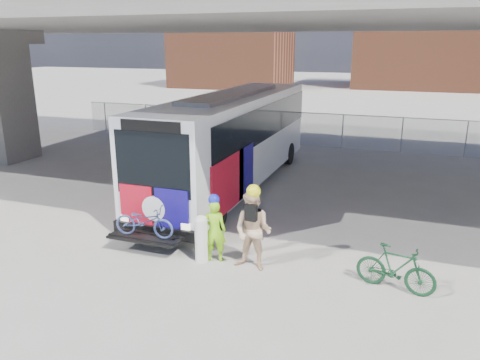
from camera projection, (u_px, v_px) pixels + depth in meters
The scene contains 9 objects.
ground at pixel (253, 223), 14.66m from camera, with size 160.00×160.00×0.00m, color #9E9991.
bus at pixel (233, 133), 17.92m from camera, with size 2.67×12.90×3.69m.
overpass at pixel (290, 10), 16.43m from camera, with size 40.00×16.00×7.95m.
chainlink_fence at pixel (324, 121), 25.08m from camera, with size 30.00×0.06×30.00m.
brick_buildings at pixel (391, 43), 56.19m from camera, with size 54.00×22.00×12.00m.
bollard at pixel (201, 237), 11.93m from camera, with size 0.33×0.33×1.27m.
cyclist_hivis at pixel (214, 229), 11.93m from camera, with size 0.68×0.54×1.81m.
cyclist_tan at pixel (253, 230), 11.43m from camera, with size 1.04×0.84×2.20m.
bike_parked at pixel (396, 268), 10.56m from camera, with size 0.51×1.80×1.08m, color #133C21.
Camera 1 is at (4.34, -12.99, 5.42)m, focal length 35.00 mm.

